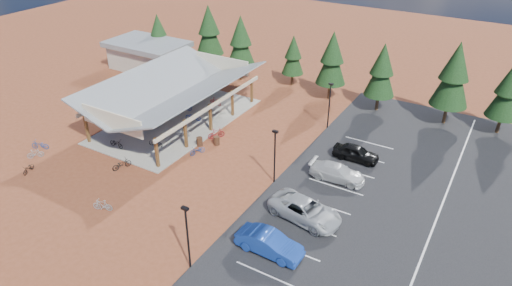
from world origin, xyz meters
name	(u,v)px	position (x,y,z in m)	size (l,w,h in m)	color
ground	(215,177)	(0.00, 0.00, 0.00)	(140.00, 140.00, 0.00)	brown
asphalt_lot	(434,226)	(18.50, 3.00, 0.02)	(27.00, 44.00, 0.04)	black
concrete_pad	(177,120)	(-10.00, 7.00, 0.05)	(10.60, 18.60, 0.10)	gray
bike_pavilion	(174,89)	(-10.00, 7.00, 3.82)	(11.65, 19.40, 4.97)	#543318
outbuilding	(148,55)	(-24.00, 18.00, 2.03)	(11.00, 7.00, 3.90)	#ADA593
lamp_post_0	(187,234)	(5.00, -10.00, 2.98)	(0.50, 0.25, 5.14)	black
lamp_post_1	(275,153)	(5.00, 2.00, 2.98)	(0.50, 0.25, 5.14)	black
lamp_post_2	(329,103)	(5.00, 14.00, 2.98)	(0.50, 0.25, 5.14)	black
trash_bin_0	(200,142)	(-4.55, 3.84, 0.45)	(0.60, 0.60, 0.90)	#3E2416
trash_bin_1	(217,141)	(-3.19, 4.88, 0.45)	(0.60, 0.60, 0.90)	#3E2416
pine_0	(158,33)	(-24.67, 21.25, 4.26)	(3.00, 3.00, 6.99)	#382314
pine_1	(209,30)	(-16.57, 22.59, 5.46)	(3.84, 3.84, 8.95)	#382314
pine_2	(241,41)	(-10.47, 21.10, 5.27)	(3.70, 3.70, 8.63)	#382314
pine_3	(293,55)	(-3.77, 22.94, 4.02)	(2.83, 2.83, 6.59)	#382314
pine_4	(332,58)	(2.09, 21.35, 5.10)	(3.59, 3.59, 8.35)	#382314
pine_5	(382,70)	(8.18, 21.02, 4.88)	(3.43, 3.43, 8.00)	#382314
pine_6	(454,75)	(15.59, 21.55, 5.63)	(3.96, 3.96, 9.21)	#382314
pine_7	(509,90)	(20.91, 22.10, 4.88)	(3.43, 3.43, 8.00)	#382314
bike_0	(116,143)	(-11.33, -0.80, 0.56)	(0.61, 1.75, 0.92)	black
bike_1	(141,122)	(-12.45, 3.84, 0.65)	(0.52, 1.83, 1.10)	#9FA2A7
bike_2	(185,107)	(-10.84, 9.44, 0.55)	(0.60, 1.71, 0.90)	navy
bike_3	(186,96)	(-12.54, 11.85, 0.66)	(0.52, 1.85, 1.11)	#A02E21
bike_4	(156,143)	(-8.13, 1.34, 0.51)	(0.55, 1.56, 0.82)	black
bike_5	(183,132)	(-7.11, 4.37, 0.61)	(0.48, 1.71, 1.03)	#999BA1
bike_6	(193,116)	(-8.44, 7.84, 0.57)	(0.62, 1.78, 0.94)	navy
bike_7	(216,101)	(-8.59, 12.41, 0.57)	(0.44, 1.55, 0.93)	maroon
bike_8	(28,168)	(-15.02, -8.06, 0.40)	(0.54, 1.54, 0.81)	black
bike_9	(35,154)	(-16.71, -6.10, 0.46)	(0.43, 1.51, 0.91)	gray
bike_10	(40,145)	(-17.75, -4.79, 0.47)	(0.63, 1.80, 0.94)	navy
bike_12	(122,164)	(-8.14, -3.28, 0.49)	(0.65, 1.86, 0.98)	black
bike_13	(102,205)	(-4.94, -8.58, 0.51)	(0.48, 1.69, 1.02)	#92959A
bike_14	(198,150)	(-3.70, 2.38, 0.43)	(0.57, 1.63, 0.85)	navy
bike_15	(216,133)	(-3.98, 5.96, 0.55)	(0.51, 1.82, 1.09)	maroon
car_1	(269,243)	(8.97, -6.00, 0.85)	(1.72, 4.94, 1.63)	#183A98
car_2	(305,210)	(9.53, -1.27, 0.86)	(2.73, 5.92, 1.64)	#A6AAAE
car_3	(337,172)	(9.63, 5.14, 0.76)	(2.01, 4.95, 1.44)	silver
car_4	(356,153)	(9.89, 9.21, 0.78)	(1.75, 4.34, 1.48)	black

